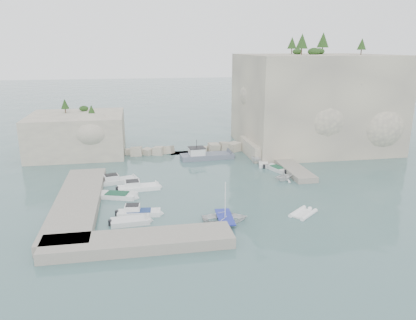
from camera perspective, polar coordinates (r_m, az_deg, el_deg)
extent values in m
plane|color=#476B6B|center=(52.34, 1.17, -4.92)|extent=(400.00, 400.00, 0.00)
cube|color=beige|center=(78.81, 14.57, 7.97)|extent=(26.00, 22.00, 17.00)
cube|color=beige|center=(71.89, 8.54, 1.70)|extent=(8.00, 10.00, 2.50)
cube|color=beige|center=(75.23, -17.87, 3.50)|extent=(16.00, 14.00, 7.00)
cube|color=#9E9689|center=(50.83, -17.84, -5.69)|extent=(5.00, 24.00, 1.10)
cube|color=#9E9689|center=(39.76, -9.70, -11.27)|extent=(18.00, 4.00, 1.10)
cube|color=#9E9689|center=(65.03, 11.15, -0.70)|extent=(3.00, 16.00, 0.80)
cube|color=beige|center=(72.75, -3.01, 1.58)|extent=(28.00, 3.00, 1.40)
imported|color=white|center=(44.82, 2.40, -8.60)|extent=(5.19, 3.85, 1.03)
imported|color=white|center=(58.84, 10.64, -2.83)|extent=(3.47, 3.18, 1.55)
imported|color=silver|center=(67.34, 7.52, -0.32)|extent=(4.16, 2.36, 1.51)
cylinder|color=white|center=(43.81, 2.44, -5.48)|extent=(0.10, 0.10, 4.20)
cone|color=#1E4219|center=(71.59, 13.10, 16.00)|extent=(1.96, 1.96, 2.45)
cone|color=#1E4219|center=(83.08, 15.89, 15.94)|extent=(2.24, 2.24, 2.80)
cone|color=#1E4219|center=(78.75, 20.83, 15.01)|extent=(1.57, 1.57, 1.96)
cone|color=#1E4219|center=(83.84, 11.75, 15.84)|extent=(1.79, 1.79, 2.24)
cone|color=#1E4219|center=(76.64, -19.50, 7.47)|extent=(1.40, 1.40, 1.75)
cone|color=#1E4219|center=(71.12, -16.09, 6.91)|extent=(1.12, 1.12, 1.40)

